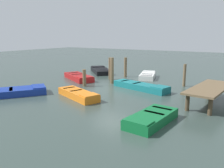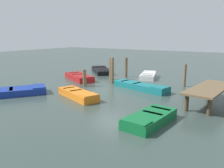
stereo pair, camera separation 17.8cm
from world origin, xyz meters
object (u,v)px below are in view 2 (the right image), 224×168
Objects in this scene: mooring_piling_mid_left at (112,71)px; mooring_piling_far_right at (111,69)px; rowboat_orange at (78,94)px; mooring_piling_near_left at (85,78)px; mooring_piling_near_right at (185,75)px; rowboat_green at (150,118)px; dock_segment at (210,90)px; rowboat_black at (102,70)px; rowboat_teal at (141,86)px; rowboat_blue at (16,91)px; mooring_piling_far_left at (126,67)px; rowboat_white at (148,76)px; rowboat_red at (79,77)px.

mooring_piling_far_right is at bearing -142.70° from mooring_piling_mid_left.
rowboat_orange is 3.17m from mooring_piling_near_left.
mooring_piling_far_right reaches higher than mooring_piling_near_right.
rowboat_green is 1.81× the size of mooring_piling_near_right.
mooring_piling_near_left is at bearing -84.19° from dock_segment.
mooring_piling_near_left reaches higher than rowboat_black.
rowboat_blue is at bearing -123.47° from rowboat_teal.
mooring_piling_far_left is (-7.58, -1.01, 0.63)m from rowboat_orange.
rowboat_blue is at bearing 137.06° from rowboat_black.
rowboat_white is at bearing -150.61° from rowboat_green.
rowboat_orange is 1.87× the size of mooring_piling_far_right.
mooring_piling_mid_left is (-1.93, -7.25, 0.16)m from dock_segment.
mooring_piling_near_left reaches higher than rowboat_red.
rowboat_green and rowboat_teal have the same top height.
mooring_piling_far_left is at bearing 87.07° from rowboat_white.
rowboat_orange is at bearing 6.46° from mooring_piling_mid_left.
dock_segment reaches higher than rowboat_orange.
rowboat_orange is (2.64, -6.73, -0.60)m from dock_segment.
rowboat_blue is 11.31m from mooring_piling_near_right.
rowboat_teal and rowboat_red have the same top height.
mooring_piling_far_right is at bearing 177.20° from mooring_piling_near_left.
mooring_piling_near_right is at bearing 110.61° from mooring_piling_mid_left.
mooring_piling_near_right is at bearing 42.75° from rowboat_red.
rowboat_blue is at bearing 137.61° from rowboat_white.
dock_segment is 1.54× the size of rowboat_green.
rowboat_orange is at bearing 156.85° from rowboat_white.
rowboat_blue is 1.87× the size of mooring_piling_mid_left.
rowboat_green is 1.48× the size of mooring_piling_mid_left.
rowboat_red is (-5.91, -8.86, -0.00)m from rowboat_green.
rowboat_blue and rowboat_black have the same top height.
dock_segment is 1.22× the size of rowboat_blue.
rowboat_green is at bearing 5.64° from mooring_piling_near_right.
rowboat_black is (-5.71, -10.91, -0.60)m from dock_segment.
rowboat_teal is 5.90m from rowboat_red.
rowboat_orange is 5.75m from rowboat_red.
rowboat_teal is 1.17× the size of rowboat_black.
dock_segment reaches higher than rowboat_black.
rowboat_black is at bearing -102.71° from mooring_piling_near_right.
rowboat_white is 5.83m from rowboat_red.
rowboat_orange is 3.96m from rowboat_blue.
rowboat_teal is at bearing -179.42° from rowboat_white.
dock_segment is 11.21m from rowboat_blue.
mooring_piling_near_left is (-0.03, -8.40, -0.21)m from dock_segment.
rowboat_blue is 5.91m from rowboat_red.
mooring_piling_near_left is at bearing 142.92° from rowboat_orange.
mooring_piling_near_right is (-7.91, -0.78, 0.59)m from rowboat_green.
rowboat_red is (-5.91, -0.00, -0.00)m from rowboat_blue.
rowboat_red is at bearing 111.64° from rowboat_white.
rowboat_red is 3.25m from mooring_piling_mid_left.
mooring_piling_far_left is (-3.01, -0.49, -0.13)m from mooring_piling_mid_left.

